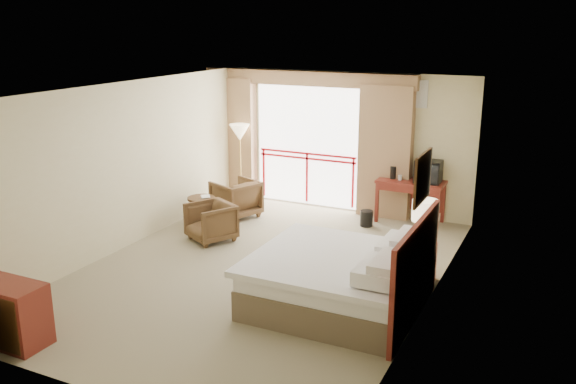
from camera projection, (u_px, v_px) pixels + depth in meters
The scene contains 29 objects.
floor at pixel (262, 270), 9.17m from camera, with size 7.00×7.00×0.00m, color gray.
ceiling at pixel (260, 90), 8.44m from camera, with size 7.00×7.00×0.00m, color white.
wall_back at pixel (346, 142), 11.84m from camera, with size 5.00×5.00×0.00m, color beige.
wall_front at pixel (87, 269), 5.77m from camera, with size 5.00×5.00×0.00m, color beige.
wall_left at pixel (125, 166), 9.85m from camera, with size 7.00×7.00×0.00m, color beige.
wall_right at pixel (434, 205), 7.77m from camera, with size 7.00×7.00×0.00m, color beige.
balcony_door at pixel (308, 146), 12.20m from camera, with size 2.40×2.40×0.00m, color white.
balcony_railing at pixel (307, 165), 12.29m from camera, with size 2.09×0.03×1.02m.
curtain_left at pixel (233, 138), 12.76m from camera, with size 1.00×0.26×2.50m, color #8B6749.
curtain_right at pixel (385, 152), 11.39m from camera, with size 1.00×0.26×2.50m, color #8B6749.
valance at pixel (306, 78), 11.75m from camera, with size 4.40×0.22×0.28m, color #8B6749.
hvac_vent at pixel (414, 94), 11.01m from camera, with size 0.50×0.04×0.50m, color silver.
bed at pixel (341, 279), 7.93m from camera, with size 2.13×2.06×0.97m.
headboard at pixel (416, 272), 7.45m from camera, with size 0.06×2.10×1.30m, color #601813.
framed_art at pixel (422, 178), 7.12m from camera, with size 0.04×0.72×0.60m.
nightstand at pixel (421, 264), 8.68m from camera, with size 0.39×0.46×0.55m, color #601813.
table_lamp at pixel (425, 211), 8.51m from camera, with size 0.36×0.36×0.64m.
phone at pixel (416, 246), 8.48m from camera, with size 0.18×0.14×0.08m, color black.
desk at pixel (412, 189), 11.25m from camera, with size 1.22×0.59×0.80m.
tv at pixel (428, 172), 10.97m from camera, with size 0.46×0.36×0.42m.
coffee_maker at pixel (393, 173), 11.27m from camera, with size 0.11×0.11×0.23m, color black.
cup at pixel (400, 178), 11.19m from camera, with size 0.07×0.07×0.10m, color white.
wastebasket at pixel (366, 218), 11.11m from camera, with size 0.23×0.23×0.29m, color black.
armchair_far at pixel (236, 216), 11.71m from camera, with size 0.76×0.78×0.71m, color #49311D.
armchair_near at pixel (211, 240), 10.43m from camera, with size 0.70×0.72×0.65m, color #49311D.
side_table at pixel (201, 207), 11.05m from camera, with size 0.50×0.50×0.54m.
book at pixel (201, 197), 11.00m from camera, with size 0.16×0.21×0.02m, color white.
floor_lamp at pixel (240, 135), 12.29m from camera, with size 0.41×0.41×1.61m.
dresser at pixel (2, 312), 7.05m from camera, with size 1.12×0.47×0.74m.
Camera 1 is at (4.04, -7.50, 3.62)m, focal length 38.00 mm.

